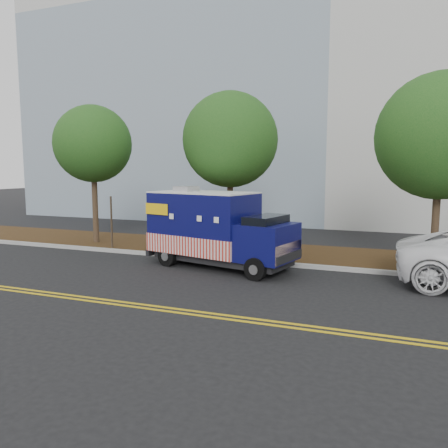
% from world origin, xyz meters
% --- Properties ---
extents(ground, '(120.00, 120.00, 0.00)m').
position_xyz_m(ground, '(0.00, 0.00, 0.00)').
color(ground, black).
rests_on(ground, ground).
extents(curb, '(120.00, 0.18, 0.15)m').
position_xyz_m(curb, '(0.00, 1.40, 0.07)').
color(curb, '#9E9E99').
rests_on(curb, ground).
extents(mulch_strip, '(120.00, 4.00, 0.15)m').
position_xyz_m(mulch_strip, '(0.00, 3.50, 0.07)').
color(mulch_strip, '#311D0D').
rests_on(mulch_strip, ground).
extents(centerline_near, '(120.00, 0.10, 0.01)m').
position_xyz_m(centerline_near, '(0.00, -4.45, 0.01)').
color(centerline_near, gold).
rests_on(centerline_near, ground).
extents(centerline_far, '(120.00, 0.10, 0.01)m').
position_xyz_m(centerline_far, '(0.00, -4.70, 0.01)').
color(centerline_far, gold).
rests_on(centerline_far, ground).
extents(office_building, '(46.00, 20.00, 30.40)m').
position_xyz_m(office_building, '(2.00, 22.00, 15.20)').
color(office_building, silver).
rests_on(office_building, ground).
extents(tree_a, '(3.51, 3.51, 6.45)m').
position_xyz_m(tree_a, '(-7.17, 2.63, 4.68)').
color(tree_a, '#38281C').
rests_on(tree_a, ground).
extents(tree_b, '(4.08, 4.08, 6.84)m').
position_xyz_m(tree_b, '(-0.89, 3.74, 4.79)').
color(tree_b, '#38281C').
rests_on(tree_b, ground).
extents(tree_c, '(4.40, 4.40, 6.88)m').
position_xyz_m(tree_c, '(7.18, 3.00, 4.67)').
color(tree_c, '#38281C').
rests_on(tree_c, ground).
extents(sign_post, '(0.06, 0.06, 2.40)m').
position_xyz_m(sign_post, '(-5.52, 1.55, 1.20)').
color(sign_post, '#473828').
rests_on(sign_post, ground).
extents(food_truck, '(5.83, 3.21, 2.92)m').
position_xyz_m(food_truck, '(-0.27, 0.45, 1.32)').
color(food_truck, black).
rests_on(food_truck, ground).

